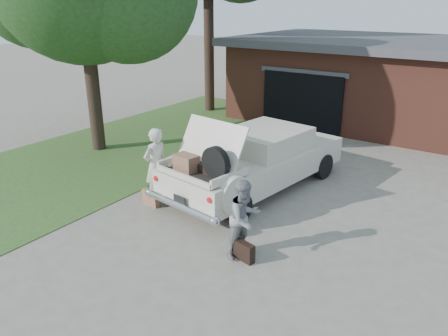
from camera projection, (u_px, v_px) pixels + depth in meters
The scene contains 8 objects.
ground at pixel (209, 220), 10.01m from camera, with size 90.00×90.00×0.00m, color gray.
grass_strip at pixel (133, 145), 15.22m from camera, with size 6.00×16.00×0.02m, color #2D4C1E.
house at pixel (396, 81), 17.71m from camera, with size 12.80×7.80×3.30m.
sedan at pixel (256, 160), 11.45m from camera, with size 2.86×5.74×2.15m.
woman_left at pixel (156, 166), 10.66m from camera, with size 0.69×0.45×1.89m, color beige.
woman_right at pixel (245, 219), 8.39m from camera, with size 0.77×0.60×1.58m, color gray.
suitcase_left at pixel (151, 198), 10.70m from camera, with size 0.49×0.16×0.38m, color #9F7051.
suitcase_right at pixel (244, 251), 8.44m from camera, with size 0.49×0.16×0.38m, color black.
Camera 1 is at (5.33, -7.14, 4.72)m, focal length 35.00 mm.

